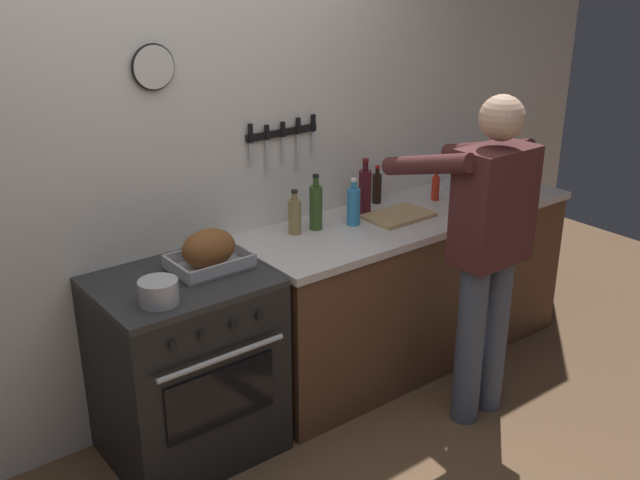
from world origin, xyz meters
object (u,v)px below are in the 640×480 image
(roasting_pan, at_px, (209,251))
(bottle_vinegar, at_px, (295,216))
(bottle_olive_oil, at_px, (316,206))
(person_cook, at_px, (487,241))
(bottle_wine_red, at_px, (365,191))
(bottle_dish_soap, at_px, (353,206))
(bottle_hot_sauce, at_px, (436,187))
(cutting_board, at_px, (398,216))
(bottle_soy_sauce, at_px, (377,187))
(stove, at_px, (187,367))
(saucepan, at_px, (159,292))

(roasting_pan, distance_m, bottle_vinegar, 0.58)
(bottle_olive_oil, xyz_separation_m, bottle_vinegar, (-0.12, 0.01, -0.03))
(person_cook, xyz_separation_m, bottle_wine_red, (-0.11, 0.77, 0.08))
(roasting_pan, distance_m, bottle_dish_soap, 0.89)
(person_cook, height_order, bottle_olive_oil, person_cook)
(bottle_dish_soap, bearing_deg, person_cook, -68.55)
(bottle_hot_sauce, bearing_deg, roasting_pan, -177.98)
(roasting_pan, bearing_deg, cutting_board, -1.66)
(bottle_soy_sauce, bearing_deg, bottle_dish_soap, -150.68)
(bottle_hot_sauce, height_order, bottle_dish_soap, bottle_dish_soap)
(bottle_olive_oil, bearing_deg, stove, -171.66)
(cutting_board, relative_size, bottle_olive_oil, 1.22)
(person_cook, bearing_deg, roasting_pan, 60.44)
(bottle_wine_red, distance_m, bottle_vinegar, 0.48)
(bottle_hot_sauce, distance_m, bottle_vinegar, 0.96)
(bottle_olive_oil, bearing_deg, saucepan, -164.49)
(saucepan, relative_size, bottle_dish_soap, 0.66)
(bottle_hot_sauce, bearing_deg, bottle_vinegar, 176.12)
(person_cook, bearing_deg, saucepan, 72.51)
(bottle_dish_soap, bearing_deg, stove, -176.86)
(roasting_pan, relative_size, bottle_soy_sauce, 1.60)
(bottle_wine_red, xyz_separation_m, bottle_vinegar, (-0.48, -0.01, -0.03))
(stove, relative_size, bottle_wine_red, 2.89)
(saucepan, bearing_deg, bottle_wine_red, 12.54)
(roasting_pan, xyz_separation_m, bottle_dish_soap, (0.89, 0.04, 0.02))
(bottle_hot_sauce, xyz_separation_m, bottle_dish_soap, (-0.63, -0.02, 0.03))
(stove, distance_m, cutting_board, 1.39)
(saucepan, relative_size, bottle_vinegar, 0.72)
(stove, distance_m, saucepan, 0.56)
(bottle_wine_red, distance_m, bottle_dish_soap, 0.18)
(person_cook, relative_size, roasting_pan, 4.72)
(stove, bearing_deg, bottle_wine_red, 6.94)
(roasting_pan, relative_size, bottle_vinegar, 1.52)
(roasting_pan, relative_size, saucepan, 2.12)
(bottle_wine_red, bearing_deg, bottle_olive_oil, -176.51)
(saucepan, height_order, cutting_board, saucepan)
(stove, height_order, bottle_soy_sauce, bottle_soy_sauce)
(bottle_wine_red, xyz_separation_m, bottle_dish_soap, (-0.16, -0.09, -0.03))
(stove, height_order, bottle_dish_soap, bottle_dish_soap)
(person_cook, xyz_separation_m, bottle_olive_oil, (-0.46, 0.75, 0.07))
(person_cook, height_order, saucepan, person_cook)
(stove, height_order, bottle_wine_red, bottle_wine_red)
(bottle_olive_oil, xyz_separation_m, bottle_dish_soap, (0.20, -0.07, -0.02))
(bottle_wine_red, height_order, bottle_vinegar, bottle_wine_red)
(cutting_board, height_order, bottle_dish_soap, bottle_dish_soap)
(bottle_dish_soap, xyz_separation_m, bottle_vinegar, (-0.32, 0.08, -0.01))
(bottle_soy_sauce, distance_m, bottle_olive_oil, 0.54)
(saucepan, xyz_separation_m, bottle_olive_oil, (1.03, 0.29, 0.07))
(person_cook, xyz_separation_m, bottle_dish_soap, (-0.27, 0.68, 0.05))
(bottle_hot_sauce, xyz_separation_m, bottle_vinegar, (-0.95, 0.06, 0.02))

